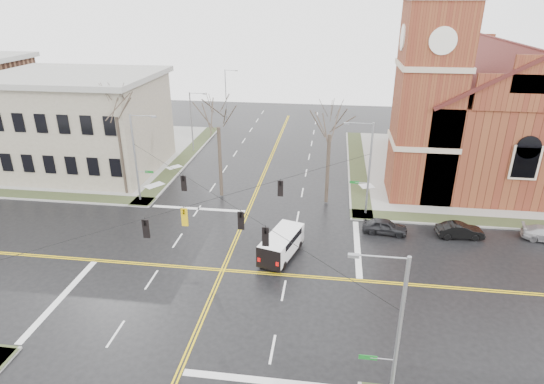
# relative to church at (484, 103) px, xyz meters

# --- Properties ---
(ground) EXTENTS (120.00, 120.00, 0.00)m
(ground) POSITION_rel_church_xyz_m (-24.76, -24.78, -8.43)
(ground) COLOR black
(ground) RESTS_ON ground
(sidewalks) EXTENTS (80.00, 80.00, 0.17)m
(sidewalks) POSITION_rel_church_xyz_m (-24.76, -24.78, -8.36)
(sidewalks) COLOR gray
(sidewalks) RESTS_ON ground
(road_markings) EXTENTS (100.00, 100.00, 0.01)m
(road_markings) POSITION_rel_church_xyz_m (-24.76, -24.78, -8.43)
(road_markings) COLOR gold
(road_markings) RESTS_ON ground
(church) EXTENTS (24.28, 27.48, 27.50)m
(church) POSITION_rel_church_xyz_m (0.00, 0.00, 0.00)
(church) COLOR maroon
(church) RESTS_ON ground
(civic_building_a) EXTENTS (18.00, 14.00, 11.00)m
(civic_building_a) POSITION_rel_church_xyz_m (-46.76, -4.78, -2.93)
(civic_building_a) COLOR gray
(civic_building_a) RESTS_ON ground
(signal_pole_ne) EXTENTS (2.75, 0.22, 9.00)m
(signal_pole_ne) POSITION_rel_church_xyz_m (-13.44, -13.28, -3.48)
(signal_pole_ne) COLOR gray
(signal_pole_ne) RESTS_ON ground
(signal_pole_nw) EXTENTS (2.75, 0.22, 9.00)m
(signal_pole_nw) POSITION_rel_church_xyz_m (-36.09, -13.28, -3.48)
(signal_pole_nw) COLOR gray
(signal_pole_nw) RESTS_ON ground
(signal_pole_se) EXTENTS (2.75, 0.22, 9.00)m
(signal_pole_se) POSITION_rel_church_xyz_m (-13.44, -36.28, -3.48)
(signal_pole_se) COLOR gray
(signal_pole_se) RESTS_ON ground
(span_wires) EXTENTS (23.02, 23.02, 0.03)m
(span_wires) POSITION_rel_church_xyz_m (-24.76, -24.78, -2.23)
(span_wires) COLOR black
(span_wires) RESTS_ON ground
(traffic_signals) EXTENTS (8.21, 8.26, 1.30)m
(traffic_signals) POSITION_rel_church_xyz_m (-24.76, -25.45, -2.98)
(traffic_signals) COLOR black
(traffic_signals) RESTS_ON ground
(streetlight_north_a) EXTENTS (2.30, 0.20, 8.00)m
(streetlight_north_a) POSITION_rel_church_xyz_m (-35.42, 3.22, -3.97)
(streetlight_north_a) COLOR gray
(streetlight_north_a) RESTS_ON ground
(streetlight_north_b) EXTENTS (2.30, 0.20, 8.00)m
(streetlight_north_b) POSITION_rel_church_xyz_m (-35.42, 23.22, -3.97)
(streetlight_north_b) COLOR gray
(streetlight_north_b) RESTS_ON ground
(cargo_van) EXTENTS (3.42, 5.62, 2.01)m
(cargo_van) POSITION_rel_church_xyz_m (-20.43, -21.93, -7.25)
(cargo_van) COLOR white
(cargo_van) RESTS_ON ground
(parked_car_a) EXTENTS (4.09, 2.04, 1.34)m
(parked_car_a) POSITION_rel_church_xyz_m (-11.79, -16.93, -7.76)
(parked_car_a) COLOR black
(parked_car_a) RESTS_ON ground
(parked_car_b) EXTENTS (4.13, 1.72, 1.33)m
(parked_car_b) POSITION_rel_church_xyz_m (-5.32, -16.83, -7.77)
(parked_car_b) COLOR black
(parked_car_b) RESTS_ON ground
(tree_nw_far) EXTENTS (4.00, 4.00, 12.44)m
(tree_nw_far) POSITION_rel_church_xyz_m (-38.43, -11.70, 0.56)
(tree_nw_far) COLOR #332A20
(tree_nw_far) RESTS_ON ground
(tree_nw_near) EXTENTS (4.00, 4.00, 11.10)m
(tree_nw_near) POSITION_rel_church_xyz_m (-28.19, -10.96, -0.40)
(tree_nw_near) COLOR #332A20
(tree_nw_near) RESTS_ON ground
(tree_ne) EXTENTS (4.00, 4.00, 10.67)m
(tree_ne) POSITION_rel_church_xyz_m (-17.15, -11.14, -0.70)
(tree_ne) COLOR #332A20
(tree_ne) RESTS_ON ground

